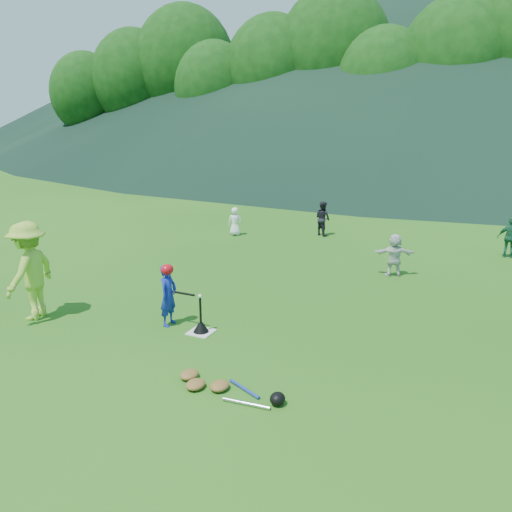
{
  "coord_description": "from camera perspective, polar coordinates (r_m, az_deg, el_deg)",
  "views": [
    {
      "loc": [
        4.66,
        -7.56,
        3.92
      ],
      "look_at": [
        0.0,
        2.5,
        0.9
      ],
      "focal_mm": 35.0,
      "sensor_mm": 36.0,
      "label": 1
    }
  ],
  "objects": [
    {
      "name": "ground",
      "position": [
        9.7,
        -6.29,
        -8.68
      ],
      "size": [
        120.0,
        120.0,
        0.0
      ],
      "primitive_type": "plane",
      "color": "#235313",
      "rests_on": "ground"
    },
    {
      "name": "home_plate",
      "position": [
        9.7,
        -6.29,
        -8.63
      ],
      "size": [
        0.45,
        0.45,
        0.02
      ],
      "primitive_type": "cube",
      "color": "silver",
      "rests_on": "ground"
    },
    {
      "name": "baseball",
      "position": [
        9.43,
        -6.42,
        -4.58
      ],
      "size": [
        0.08,
        0.08,
        0.08
      ],
      "primitive_type": "sphere",
      "color": "white",
      "rests_on": "batting_tee"
    },
    {
      "name": "batter_child",
      "position": [
        9.93,
        -9.99,
        -4.47
      ],
      "size": [
        0.3,
        0.45,
        1.22
      ],
      "primitive_type": "imported",
      "rotation": [
        0.0,
        0.0,
        1.6
      ],
      "color": "#1727A0",
      "rests_on": "ground"
    },
    {
      "name": "adult_coach",
      "position": [
        10.99,
        -24.43,
        -1.55
      ],
      "size": [
        1.0,
        1.42,
        2.01
      ],
      "primitive_type": "imported",
      "rotation": [
        0.0,
        0.0,
        -1.36
      ],
      "color": "#9FC83A",
      "rests_on": "ground"
    },
    {
      "name": "fielder_a",
      "position": [
        17.55,
        -2.41,
        3.97
      ],
      "size": [
        0.56,
        0.46,
        0.99
      ],
      "primitive_type": "imported",
      "rotation": [
        0.0,
        0.0,
        3.47
      ],
      "color": "white",
      "rests_on": "ground"
    },
    {
      "name": "fielder_b",
      "position": [
        17.67,
        7.62,
        4.28
      ],
      "size": [
        0.73,
        0.69,
        1.2
      ],
      "primitive_type": "imported",
      "rotation": [
        0.0,
        0.0,
        2.63
      ],
      "color": "black",
      "rests_on": "ground"
    },
    {
      "name": "fielder_c",
      "position": [
        16.42,
        27.08,
        1.88
      ],
      "size": [
        0.72,
        0.34,
        1.2
      ],
      "primitive_type": "imported",
      "rotation": [
        0.0,
        0.0,
        3.2
      ],
      "color": "#1B5B3C",
      "rests_on": "ground"
    },
    {
      "name": "fielder_d",
      "position": [
        13.37,
        15.54,
        0.12
      ],
      "size": [
        1.09,
        0.67,
        1.12
      ],
      "primitive_type": "imported",
      "rotation": [
        0.0,
        0.0,
        3.49
      ],
      "color": "silver",
      "rests_on": "ground"
    },
    {
      "name": "batting_tee",
      "position": [
        9.65,
        -6.31,
        -7.98
      ],
      "size": [
        0.3,
        0.3,
        0.68
      ],
      "color": "black",
      "rests_on": "home_plate"
    },
    {
      "name": "batter_gear",
      "position": [
        9.76,
        -10.0,
        -1.75
      ],
      "size": [
        0.73,
        0.26,
        0.58
      ],
      "color": "red",
      "rests_on": "ground"
    },
    {
      "name": "equipment_pile",
      "position": [
        7.75,
        -4.22,
        -14.59
      ],
      "size": [
        1.8,
        0.59,
        0.19
      ],
      "color": "olive",
      "rests_on": "ground"
    },
    {
      "name": "outfield_fence",
      "position": [
        36.0,
        17.56,
        9.4
      ],
      "size": [
        70.07,
        0.08,
        1.33
      ],
      "color": "gray",
      "rests_on": "ground"
    },
    {
      "name": "tree_line",
      "position": [
        41.84,
        19.88,
        20.26
      ],
      "size": [
        70.04,
        11.4,
        14.82
      ],
      "color": "#382314",
      "rests_on": "ground"
    },
    {
      "name": "distant_hills",
      "position": [
        90.89,
        18.2,
        21.51
      ],
      "size": [
        155.0,
        140.0,
        32.0
      ],
      "color": "black",
      "rests_on": "ground"
    }
  ]
}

